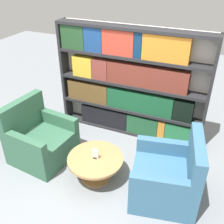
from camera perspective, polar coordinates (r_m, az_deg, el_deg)
ground_plane at (r=4.13m, az=-3.85°, el=-14.95°), size 14.00×14.00×0.00m
bookshelf at (r=4.70m, az=3.84°, el=6.12°), size 2.71×0.30×2.00m
armchair_left at (r=4.52m, az=-15.36°, el=-6.01°), size 0.96×0.97×1.00m
armchair_right at (r=3.80m, az=11.99°, el=-13.81°), size 1.03×1.05×1.00m
coffee_table at (r=4.01m, az=-3.59°, el=-11.11°), size 0.84×0.84×0.39m
table_sign at (r=3.89m, az=-3.67°, el=-9.15°), size 0.10×0.06×0.16m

